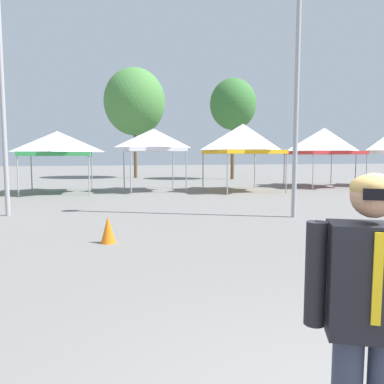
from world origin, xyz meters
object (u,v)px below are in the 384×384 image
(canopy_tent_right_of_center, at_px, (153,140))
(person_foreground, at_px, (368,315))
(canopy_tent_far_right, at_px, (57,144))
(traffic_cone_lot_center, at_px, (346,237))
(light_pole_opposite_side, at_px, (298,46))
(tree_behind_tents_right, at_px, (233,104))
(traffic_cone_near_barrier, at_px, (108,230))
(canopy_tent_behind_left, at_px, (243,139))
(tree_behind_tents_center, at_px, (135,102))
(light_pole_near_lift, at_px, (0,52))
(canopy_tent_left_of_center, at_px, (324,141))

(canopy_tent_right_of_center, relative_size, person_foreground, 1.83)
(canopy_tent_far_right, distance_m, person_foreground, 18.41)
(person_foreground, distance_m, traffic_cone_lot_center, 5.87)
(light_pole_opposite_side, bearing_deg, tree_behind_tents_right, 74.03)
(traffic_cone_near_barrier, bearing_deg, tree_behind_tents_right, 61.40)
(canopy_tent_far_right, distance_m, traffic_cone_near_barrier, 12.00)
(canopy_tent_behind_left, distance_m, tree_behind_tents_center, 14.21)
(canopy_tent_behind_left, height_order, tree_behind_tents_right, tree_behind_tents_right)
(canopy_tent_right_of_center, distance_m, person_foreground, 18.02)
(canopy_tent_far_right, distance_m, canopy_tent_right_of_center, 4.77)
(tree_behind_tents_right, xyz_separation_m, traffic_cone_lot_center, (-6.11, -21.35, -5.57))
(light_pole_opposite_side, bearing_deg, light_pole_near_lift, 162.56)
(light_pole_near_lift, xyz_separation_m, traffic_cone_near_barrier, (2.81, -4.58, -4.67))
(light_pole_near_lift, xyz_separation_m, light_pole_opposite_side, (8.42, -2.65, 0.09))
(canopy_tent_behind_left, bearing_deg, person_foreground, -111.23)
(canopy_tent_behind_left, bearing_deg, tree_behind_tents_right, 71.27)
(tree_behind_tents_right, bearing_deg, light_pole_opposite_side, -105.97)
(person_foreground, height_order, tree_behind_tents_center, tree_behind_tents_center)
(light_pole_opposite_side, bearing_deg, tree_behind_tents_center, 95.70)
(canopy_tent_right_of_center, height_order, light_pole_near_lift, light_pole_near_lift)
(tree_behind_tents_center, height_order, traffic_cone_near_barrier, tree_behind_tents_center)
(canopy_tent_behind_left, distance_m, person_foreground, 17.88)
(canopy_tent_left_of_center, xyz_separation_m, light_pole_opposite_side, (-7.63, -9.48, 2.33))
(traffic_cone_near_barrier, bearing_deg, canopy_tent_behind_left, 53.63)
(light_pole_opposite_side, bearing_deg, canopy_tent_behind_left, 77.29)
(person_foreground, height_order, traffic_cone_near_barrier, person_foreground)
(canopy_tent_far_right, height_order, canopy_tent_left_of_center, canopy_tent_left_of_center)
(canopy_tent_far_right, distance_m, light_pole_near_lift, 7.59)
(tree_behind_tents_center, distance_m, traffic_cone_lot_center, 25.87)
(canopy_tent_far_right, xyz_separation_m, light_pole_near_lift, (-1.01, -7.09, 2.51))
(canopy_tent_right_of_center, relative_size, canopy_tent_left_of_center, 0.88)
(canopy_tent_right_of_center, bearing_deg, canopy_tent_left_of_center, 0.24)
(light_pole_near_lift, height_order, traffic_cone_near_barrier, light_pole_near_lift)
(canopy_tent_left_of_center, height_order, light_pole_opposite_side, light_pole_opposite_side)
(tree_behind_tents_center, xyz_separation_m, traffic_cone_near_barrier, (-3.48, -23.31, -5.96))
(canopy_tent_left_of_center, bearing_deg, tree_behind_tents_center, 129.39)
(person_foreground, bearing_deg, canopy_tent_far_right, 98.81)
(canopy_tent_far_right, height_order, traffic_cone_lot_center, canopy_tent_far_right)
(canopy_tent_far_right, bearing_deg, tree_behind_tents_right, 32.24)
(canopy_tent_left_of_center, relative_size, person_foreground, 2.07)
(canopy_tent_far_right, relative_size, canopy_tent_right_of_center, 1.05)
(canopy_tent_behind_left, distance_m, tree_behind_tents_right, 10.38)
(canopy_tent_far_right, height_order, person_foreground, canopy_tent_far_right)
(canopy_tent_behind_left, xyz_separation_m, light_pole_opposite_side, (-1.85, -8.19, 2.32))
(person_foreground, bearing_deg, canopy_tent_behind_left, 68.77)
(tree_behind_tents_right, relative_size, traffic_cone_lot_center, 15.29)
(canopy_tent_right_of_center, relative_size, canopy_tent_behind_left, 0.91)
(canopy_tent_left_of_center, relative_size, light_pole_opposite_side, 0.41)
(tree_behind_tents_right, height_order, traffic_cone_lot_center, tree_behind_tents_right)
(canopy_tent_behind_left, bearing_deg, canopy_tent_right_of_center, 164.51)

